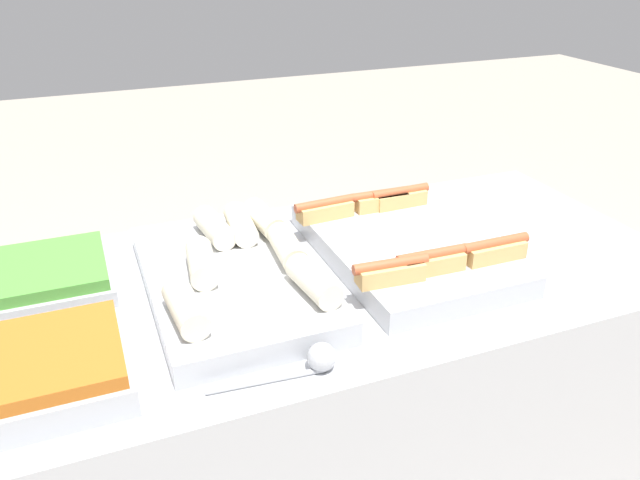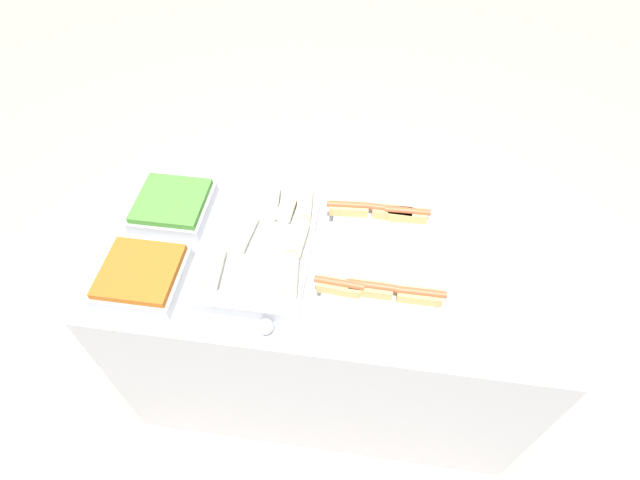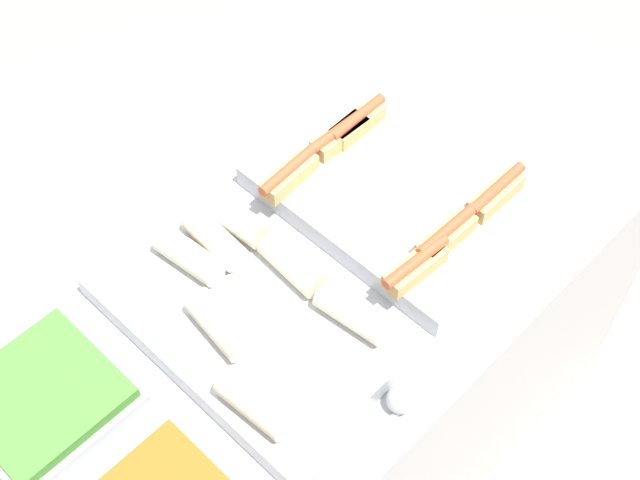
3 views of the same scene
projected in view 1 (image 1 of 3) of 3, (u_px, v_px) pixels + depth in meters
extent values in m
cube|color=#B7BABF|center=(333.00, 425.00, 1.56)|extent=(1.54, 0.74, 0.89)
cube|color=#B7BABF|center=(404.00, 247.00, 1.41)|extent=(0.35, 0.53, 0.05)
cube|color=tan|center=(390.00, 273.00, 1.21)|extent=(0.14, 0.05, 0.04)
cylinder|color=#C15633|center=(391.00, 264.00, 1.20)|extent=(0.16, 0.03, 0.02)
cube|color=tan|center=(325.00, 211.00, 1.48)|extent=(0.14, 0.05, 0.04)
cylinder|color=#C15633|center=(325.00, 203.00, 1.47)|extent=(0.16, 0.03, 0.02)
cube|color=tan|center=(494.00, 252.00, 1.29)|extent=(0.13, 0.04, 0.04)
cylinder|color=#C15633|center=(495.00, 243.00, 1.29)|extent=(0.15, 0.02, 0.02)
cube|color=tan|center=(381.00, 202.00, 1.53)|extent=(0.14, 0.05, 0.04)
cylinder|color=#C15633|center=(381.00, 194.00, 1.52)|extent=(0.15, 0.03, 0.02)
cube|color=tan|center=(432.00, 263.00, 1.25)|extent=(0.14, 0.05, 0.04)
cylinder|color=#C15633|center=(432.00, 254.00, 1.24)|extent=(0.15, 0.03, 0.02)
cube|color=tan|center=(400.00, 199.00, 1.55)|extent=(0.14, 0.05, 0.04)
cylinder|color=#C15633|center=(400.00, 191.00, 1.54)|extent=(0.15, 0.03, 0.02)
cube|color=#B7BABF|center=(232.00, 280.00, 1.28)|extent=(0.33, 0.55, 0.05)
cylinder|color=beige|center=(186.00, 308.00, 1.08)|extent=(0.06, 0.14, 0.05)
cylinder|color=beige|center=(265.00, 219.00, 1.42)|extent=(0.06, 0.14, 0.05)
cylinder|color=beige|center=(314.00, 281.00, 1.17)|extent=(0.07, 0.14, 0.05)
cylinder|color=beige|center=(202.00, 263.00, 1.23)|extent=(0.07, 0.14, 0.05)
cylinder|color=beige|center=(241.00, 224.00, 1.39)|extent=(0.06, 0.14, 0.05)
cylinder|color=beige|center=(214.00, 228.00, 1.38)|extent=(0.07, 0.14, 0.05)
cylinder|color=beige|center=(287.00, 247.00, 1.29)|extent=(0.06, 0.14, 0.05)
cube|color=#B7BABF|center=(48.00, 375.00, 1.00)|extent=(0.26, 0.25, 0.05)
cube|color=#B7601E|center=(44.00, 357.00, 0.99)|extent=(0.24, 0.23, 0.02)
cube|color=#B7BABF|center=(47.00, 285.00, 1.26)|extent=(0.26, 0.25, 0.05)
cube|color=#4C9338|center=(43.00, 269.00, 1.24)|extent=(0.24, 0.23, 0.02)
cylinder|color=#B2B5BA|center=(266.00, 381.00, 1.02)|extent=(0.20, 0.03, 0.01)
sphere|color=#B2B5BA|center=(322.00, 357.00, 1.04)|extent=(0.05, 0.05, 0.05)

